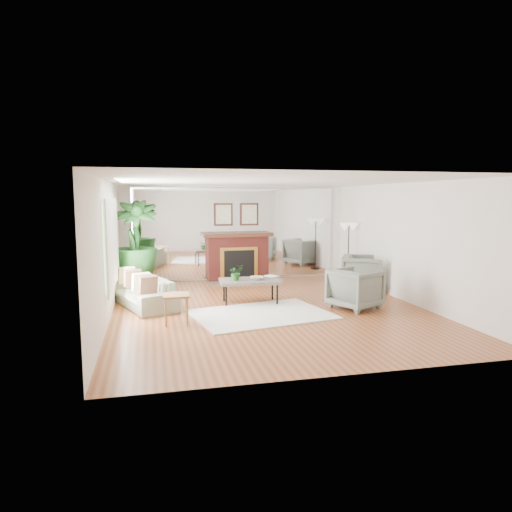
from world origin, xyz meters
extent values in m
plane|color=brown|center=(0.00, 0.00, 0.00)|extent=(7.00, 7.00, 0.00)
cube|color=white|center=(-2.99, 0.00, 1.25)|extent=(0.02, 7.00, 2.50)
cube|color=white|center=(2.99, 0.00, 1.25)|extent=(0.02, 7.00, 2.50)
cube|color=white|center=(0.00, 3.49, 1.25)|extent=(6.00, 0.02, 2.50)
cube|color=silver|center=(0.00, 3.47, 1.25)|extent=(5.40, 0.04, 2.40)
cube|color=#B2E09E|center=(-2.96, 0.40, 1.35)|extent=(0.04, 2.40, 1.50)
cube|color=maroon|center=(0.00, 3.28, 0.60)|extent=(1.60, 0.40, 1.20)
cube|color=gold|center=(0.00, 3.07, 0.48)|extent=(1.00, 0.04, 0.85)
cube|color=black|center=(0.00, 3.05, 0.48)|extent=(0.80, 0.04, 0.70)
cube|color=#695B52|center=(0.00, 2.93, 0.01)|extent=(1.70, 0.55, 0.03)
cube|color=#462616|center=(0.00, 3.26, 1.22)|extent=(1.85, 0.46, 0.10)
cube|color=black|center=(-0.35, 3.43, 1.75)|extent=(0.50, 0.04, 0.60)
cube|color=black|center=(0.35, 3.43, 1.75)|extent=(0.50, 0.04, 0.60)
cube|color=white|center=(-0.26, -0.41, 0.01)|extent=(2.77, 2.22, 0.03)
cube|color=#695B52|center=(-0.25, 0.58, 0.47)|extent=(1.30, 0.82, 0.06)
cylinder|color=black|center=(-0.79, 0.35, 0.22)|extent=(0.04, 0.04, 0.44)
cylinder|color=black|center=(0.25, 0.28, 0.22)|extent=(0.04, 0.04, 0.44)
cylinder|color=black|center=(-0.76, 0.88, 0.22)|extent=(0.04, 0.04, 0.44)
cylinder|color=black|center=(0.29, 0.80, 0.22)|extent=(0.04, 0.04, 0.44)
imported|color=slate|center=(-2.42, 0.81, 0.29)|extent=(1.42, 2.13, 0.58)
imported|color=slate|center=(2.60, 1.22, 0.43)|extent=(1.26, 1.25, 0.85)
imported|color=slate|center=(1.69, -0.32, 0.40)|extent=(1.16, 1.14, 0.79)
cube|color=olive|center=(-1.84, -0.63, 0.50)|extent=(0.47, 0.47, 0.04)
cylinder|color=olive|center=(-2.03, -0.81, 0.25)|extent=(0.04, 0.04, 0.49)
cylinder|color=olive|center=(-1.66, -0.82, 0.25)|extent=(0.04, 0.04, 0.49)
cylinder|color=olive|center=(-2.02, -0.44, 0.25)|extent=(0.04, 0.04, 0.49)
cylinder|color=olive|center=(-1.65, -0.45, 0.25)|extent=(0.04, 0.04, 0.49)
cylinder|color=black|center=(-2.59, 2.13, 0.22)|extent=(0.62, 0.62, 0.44)
imported|color=#245B21|center=(-2.59, 2.13, 1.22)|extent=(1.09, 1.09, 1.82)
cylinder|color=black|center=(2.70, 2.26, 0.02)|extent=(0.26, 0.26, 0.04)
cylinder|color=black|center=(2.70, 2.26, 0.75)|extent=(0.03, 0.03, 1.49)
cone|color=beige|center=(2.59, 2.26, 1.44)|extent=(0.28, 0.28, 0.21)
cone|color=beige|center=(2.81, 2.26, 1.44)|extent=(0.28, 0.28, 0.21)
imported|color=#245B21|center=(-0.55, 0.58, 0.66)|extent=(0.33, 0.30, 0.33)
imported|color=olive|center=(-0.13, 0.53, 0.53)|extent=(0.30, 0.30, 0.07)
imported|color=olive|center=(0.18, 0.77, 0.51)|extent=(0.30, 0.34, 0.02)
camera|label=1|loc=(-2.25, -8.52, 2.18)|focal=32.00mm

